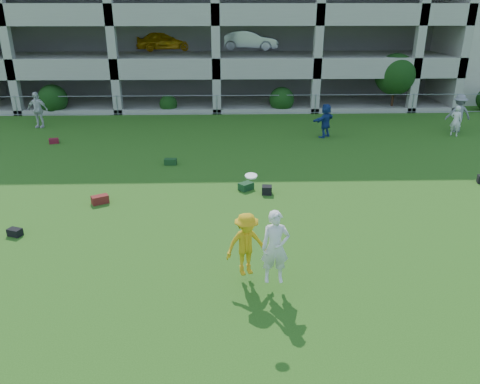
{
  "coord_description": "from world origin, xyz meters",
  "views": [
    {
      "loc": [
        0.55,
        -9.22,
        6.39
      ],
      "look_at": [
        0.92,
        3.0,
        1.4
      ],
      "focal_mm": 35.0,
      "sensor_mm": 36.0,
      "label": 1
    }
  ],
  "objects_px": {
    "bystander_d": "(325,121)",
    "parking_garage": "(217,7)",
    "bystander_e": "(456,121)",
    "bystander_f": "(458,113)",
    "frisbee_contest": "(256,245)",
    "bystander_b": "(37,110)",
    "crate_d": "(267,190)"
  },
  "relations": [
    {
      "from": "bystander_d",
      "to": "parking_garage",
      "type": "relative_size",
      "value": 0.06
    },
    {
      "from": "bystander_e",
      "to": "bystander_f",
      "type": "relative_size",
      "value": 0.79
    },
    {
      "from": "bystander_f",
      "to": "parking_garage",
      "type": "distance_m",
      "value": 18.96
    },
    {
      "from": "frisbee_contest",
      "to": "bystander_f",
      "type": "bearing_deg",
      "value": 50.77
    },
    {
      "from": "frisbee_contest",
      "to": "bystander_b",
      "type": "bearing_deg",
      "value": 124.76
    },
    {
      "from": "frisbee_contest",
      "to": "parking_garage",
      "type": "bearing_deg",
      "value": 92.57
    },
    {
      "from": "bystander_d",
      "to": "frisbee_contest",
      "type": "bearing_deg",
      "value": 27.77
    },
    {
      "from": "bystander_e",
      "to": "parking_garage",
      "type": "height_order",
      "value": "parking_garage"
    },
    {
      "from": "bystander_e",
      "to": "frisbee_contest",
      "type": "distance_m",
      "value": 17.26
    },
    {
      "from": "bystander_b",
      "to": "bystander_f",
      "type": "distance_m",
      "value": 22.39
    },
    {
      "from": "bystander_d",
      "to": "crate_d",
      "type": "bearing_deg",
      "value": 20.48
    },
    {
      "from": "bystander_e",
      "to": "frisbee_contest",
      "type": "height_order",
      "value": "frisbee_contest"
    },
    {
      "from": "bystander_d",
      "to": "crate_d",
      "type": "relative_size",
      "value": 4.84
    },
    {
      "from": "parking_garage",
      "to": "bystander_e",
      "type": "bearing_deg",
      "value": -48.68
    },
    {
      "from": "bystander_f",
      "to": "frisbee_contest",
      "type": "bearing_deg",
      "value": 53.37
    },
    {
      "from": "bystander_b",
      "to": "crate_d",
      "type": "xyz_separation_m",
      "value": [
        11.63,
        -9.94,
        -0.81
      ]
    },
    {
      "from": "bystander_e",
      "to": "bystander_f",
      "type": "bearing_deg",
      "value": -78.99
    },
    {
      "from": "bystander_d",
      "to": "bystander_e",
      "type": "xyz_separation_m",
      "value": [
        6.69,
        0.05,
        -0.07
      ]
    },
    {
      "from": "parking_garage",
      "to": "bystander_f",
      "type": "bearing_deg",
      "value": -46.03
    },
    {
      "from": "frisbee_contest",
      "to": "crate_d",
      "type": "bearing_deg",
      "value": 82.41
    },
    {
      "from": "bystander_b",
      "to": "frisbee_contest",
      "type": "height_order",
      "value": "frisbee_contest"
    },
    {
      "from": "bystander_b",
      "to": "bystander_d",
      "type": "xyz_separation_m",
      "value": [
        15.2,
        -2.43,
        -0.12
      ]
    },
    {
      "from": "bystander_b",
      "to": "parking_garage",
      "type": "xyz_separation_m",
      "value": [
        9.65,
        11.53,
        5.05
      ]
    },
    {
      "from": "bystander_b",
      "to": "bystander_e",
      "type": "height_order",
      "value": "bystander_b"
    },
    {
      "from": "bystander_e",
      "to": "parking_garage",
      "type": "bearing_deg",
      "value": -7.02
    },
    {
      "from": "bystander_b",
      "to": "bystander_d",
      "type": "bearing_deg",
      "value": -0.96
    },
    {
      "from": "bystander_d",
      "to": "bystander_f",
      "type": "bearing_deg",
      "value": 142.39
    },
    {
      "from": "bystander_e",
      "to": "frisbee_contest",
      "type": "xyz_separation_m",
      "value": [
        -11.01,
        -13.28,
        0.28
      ]
    },
    {
      "from": "bystander_b",
      "to": "bystander_f",
      "type": "xyz_separation_m",
      "value": [
        22.34,
        -1.62,
        0.01
      ]
    },
    {
      "from": "bystander_f",
      "to": "parking_garage",
      "type": "xyz_separation_m",
      "value": [
        -12.69,
        13.15,
        5.04
      ]
    },
    {
      "from": "bystander_d",
      "to": "crate_d",
      "type": "height_order",
      "value": "bystander_d"
    },
    {
      "from": "bystander_b",
      "to": "bystander_d",
      "type": "distance_m",
      "value": 15.39
    }
  ]
}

